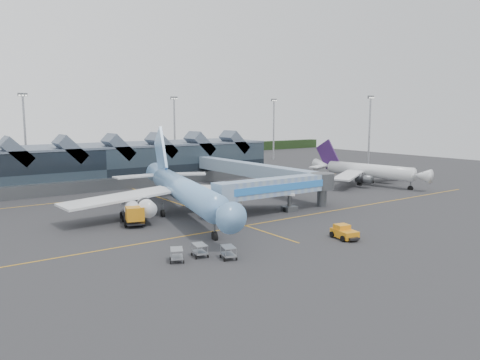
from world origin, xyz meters
TOP-DOWN VIEW (x-y plane):
  - ground at (0.00, 0.00)m, footprint 260.00×260.00m
  - taxi_stripes at (0.00, 10.00)m, footprint 120.00×60.00m
  - tree_line_far at (0.00, 110.00)m, footprint 260.00×4.00m
  - terminal at (-5.07, 47.35)m, footprint 90.00×22.25m
  - light_masts at (21.00, 62.80)m, footprint 132.40×42.56m
  - main_airliner at (-4.05, 4.48)m, footprint 38.98×45.65m
  - regional_jet at (48.83, 9.47)m, footprint 28.45×31.28m
  - jet_bridge at (11.59, -3.78)m, footprint 25.30×4.36m
  - fuel_truck at (-13.08, 4.64)m, footprint 5.09×10.43m
  - pushback_tug at (6.62, -21.82)m, footprint 3.26×4.49m
  - baggage_carts at (-13.97, -18.36)m, footprint 7.54×5.19m

SIDE VIEW (x-z plane):
  - ground at x=0.00m, z-range 0.00..0.00m
  - taxi_stripes at x=0.00m, z-range 0.00..0.01m
  - pushback_tug at x=6.62m, z-range -0.09..1.75m
  - baggage_carts at x=-13.97m, z-range 0.09..1.62m
  - fuel_truck at x=-13.08m, z-range 0.21..3.71m
  - tree_line_far at x=0.00m, z-range 0.00..4.00m
  - regional_jet at x=48.83m, z-range -1.96..8.77m
  - main_airliner at x=-4.05m, z-range -3.06..11.78m
  - jet_bridge at x=11.59m, z-range 1.32..7.59m
  - terminal at x=-5.07m, z-range -1.38..11.14m
  - light_masts at x=21.00m, z-range 1.26..23.71m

